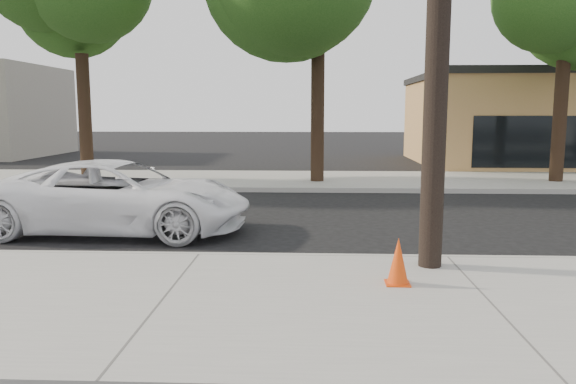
# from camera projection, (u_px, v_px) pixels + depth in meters

# --- Properties ---
(ground) EXTENTS (120.00, 120.00, 0.00)m
(ground) POSITION_uv_depth(u_px,v_px,m) (220.00, 234.00, 11.25)
(ground) COLOR black
(ground) RESTS_ON ground
(near_sidewalk) EXTENTS (90.00, 4.40, 0.15)m
(near_sidewalk) POSITION_uv_depth(u_px,v_px,m) (164.00, 303.00, 6.98)
(near_sidewalk) COLOR gray
(near_sidewalk) RESTS_ON ground
(far_sidewalk) EXTENTS (90.00, 5.00, 0.15)m
(far_sidewalk) POSITION_uv_depth(u_px,v_px,m) (260.00, 180.00, 19.64)
(far_sidewalk) COLOR gray
(far_sidewalk) RESTS_ON ground
(curb_near) EXTENTS (90.00, 0.12, 0.16)m
(curb_near) POSITION_uv_depth(u_px,v_px,m) (199.00, 258.00, 9.16)
(curb_near) COLOR #9E9B93
(curb_near) RESTS_ON ground
(police_cruiser) EXTENTS (5.39, 2.65, 1.47)m
(police_cruiser) POSITION_uv_depth(u_px,v_px,m) (119.00, 197.00, 11.36)
(police_cruiser) COLOR white
(police_cruiser) RESTS_ON ground
(traffic_cone) EXTENTS (0.33, 0.33, 0.63)m
(traffic_cone) POSITION_uv_depth(u_px,v_px,m) (398.00, 262.00, 7.47)
(traffic_cone) COLOR #DB3F0B
(traffic_cone) RESTS_ON near_sidewalk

